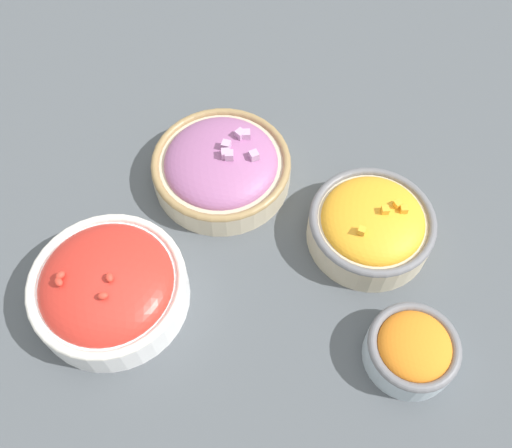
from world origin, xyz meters
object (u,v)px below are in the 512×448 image
at_px(bowl_carrots, 412,349).
at_px(bowl_red_onion, 221,166).
at_px(bowl_squash, 371,225).
at_px(bowl_cherry_tomatoes, 108,287).

height_order(bowl_carrots, bowl_red_onion, bowl_red_onion).
bearing_deg(bowl_carrots, bowl_squash, 106.49).
relative_size(bowl_carrots, bowl_squash, 0.66).
xyz_separation_m(bowl_squash, bowl_cherry_tomatoes, (-0.34, -0.13, 0.00)).
bearing_deg(bowl_carrots, bowl_red_onion, 136.96).
bearing_deg(bowl_cherry_tomatoes, bowl_carrots, -6.17).
distance_m(bowl_carrots, bowl_red_onion, 0.37).
bearing_deg(bowl_squash, bowl_cherry_tomatoes, -159.21).
relative_size(bowl_carrots, bowl_cherry_tomatoes, 0.56).
height_order(bowl_squash, bowl_cherry_tomatoes, bowl_cherry_tomatoes).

